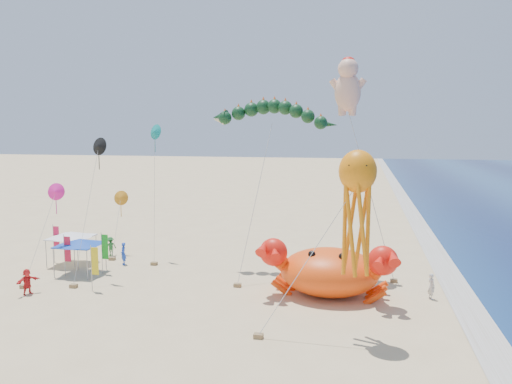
# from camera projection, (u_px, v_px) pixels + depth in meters

# --- Properties ---
(ground) EXTENTS (320.00, 320.00, 0.00)m
(ground) POSITION_uv_depth(u_px,v_px,m) (279.00, 290.00, 34.09)
(ground) COLOR #D1B784
(ground) RESTS_ON ground
(foam_strip) EXTENTS (320.00, 320.00, 0.00)m
(foam_strip) POSITION_uv_depth(u_px,v_px,m) (465.00, 303.00, 31.62)
(foam_strip) COLOR silver
(foam_strip) RESTS_ON ground
(crab_inflatable) EXTENTS (8.84, 6.04, 3.88)m
(crab_inflatable) POSITION_uv_depth(u_px,v_px,m) (329.00, 270.00, 32.90)
(crab_inflatable) COLOR #FF490D
(crab_inflatable) RESTS_ON ground
(dragon_kite) EXTENTS (9.72, 6.66, 12.90)m
(dragon_kite) POSITION_uv_depth(u_px,v_px,m) (270.00, 118.00, 37.77)
(dragon_kite) COLOR black
(dragon_kite) RESTS_ON ground
(cherub_kite) EXTENTS (4.85, 2.89, 16.22)m
(cherub_kite) POSITION_uv_depth(u_px,v_px,m) (348.00, 85.00, 36.66)
(cherub_kite) COLOR #FCBB9A
(cherub_kite) RESTS_ON ground
(octopus_kite) EXTENTS (6.13, 2.29, 9.93)m
(octopus_kite) POSITION_uv_depth(u_px,v_px,m) (357.00, 203.00, 25.60)
(octopus_kite) COLOR orange
(octopus_kite) RESTS_ON ground
(canopy_blue) EXTENTS (3.27, 3.27, 2.71)m
(canopy_blue) POSITION_uv_depth(u_px,v_px,m) (80.00, 242.00, 37.86)
(canopy_blue) COLOR gray
(canopy_blue) RESTS_ON ground
(canopy_white) EXTENTS (3.33, 3.33, 2.71)m
(canopy_white) POSITION_uv_depth(u_px,v_px,m) (71.00, 235.00, 40.49)
(canopy_white) COLOR gray
(canopy_white) RESTS_ON ground
(feather_flags) EXTENTS (7.48, 6.09, 3.20)m
(feather_flags) POSITION_uv_depth(u_px,v_px,m) (80.00, 249.00, 37.41)
(feather_flags) COLOR gray
(feather_flags) RESTS_ON ground
(beachgoers) EXTENTS (27.15, 12.04, 1.87)m
(beachgoers) POSITION_uv_depth(u_px,v_px,m) (159.00, 268.00, 36.49)
(beachgoers) COLOR #216329
(beachgoers) RESTS_ON ground
(small_kites) EXTENTS (6.61, 10.48, 11.42)m
(small_kites) POSITION_uv_depth(u_px,v_px,m) (109.00, 178.00, 39.48)
(small_kites) COLOR orange
(small_kites) RESTS_ON ground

